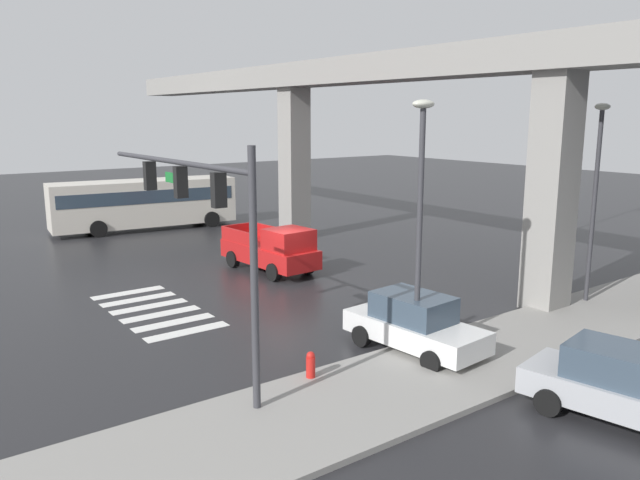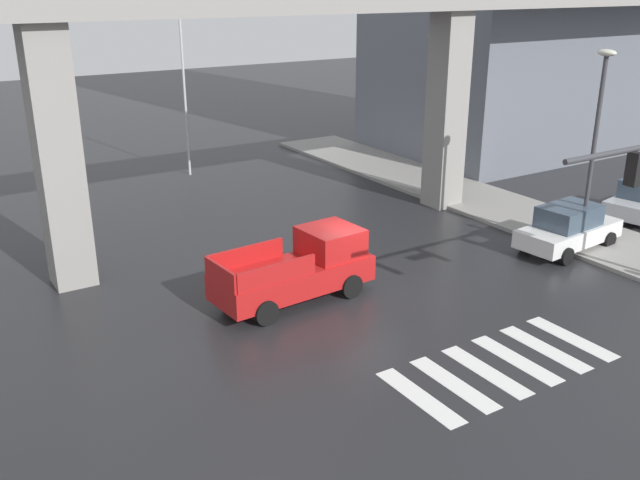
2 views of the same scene
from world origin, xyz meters
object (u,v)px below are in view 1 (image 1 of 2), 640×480
object	(u,v)px
sedan_white	(414,324)
fire_hydrant	(311,367)
traffic_signal_mast	(200,207)
street_lamp_mid_block	(596,181)
street_lamp_near_corner	(420,200)
pickup_truck	(273,250)
sedan_silver	(622,385)
flagpole	(551,129)
city_bus	(145,201)

from	to	relation	value
sedan_white	fire_hydrant	bearing A→B (deg)	-90.17
traffic_signal_mast	street_lamp_mid_block	bearing A→B (deg)	80.24
sedan_white	street_lamp_near_corner	size ratio (longest dim) A/B	0.61
traffic_signal_mast	fire_hydrant	distance (m)	5.00
street_lamp_mid_block	pickup_truck	bearing A→B (deg)	-148.21
street_lamp_near_corner	traffic_signal_mast	bearing A→B (deg)	-114.27
sedan_white	street_lamp_near_corner	bearing A→B (deg)	-38.83
sedan_silver	flagpole	world-z (taller)	flagpole
sedan_white	traffic_signal_mast	size ratio (longest dim) A/B	0.51
street_lamp_mid_block	fire_hydrant	xyz separation A→B (m)	(-0.40, -12.13, -4.13)
pickup_truck	sedan_white	world-z (taller)	pickup_truck
street_lamp_mid_block	flagpole	size ratio (longest dim) A/B	0.69
pickup_truck	sedan_silver	world-z (taller)	pickup_truck
sedan_silver	street_lamp_near_corner	bearing A→B (deg)	-168.41
street_lamp_mid_block	flagpole	xyz separation A→B (m)	(-7.99, 9.11, 1.52)
city_bus	fire_hydrant	size ratio (longest dim) A/B	12.96
city_bus	sedan_white	distance (m)	24.03
sedan_white	traffic_signal_mast	xyz separation A→B (m)	(-2.04, -5.69, 3.70)
city_bus	sedan_silver	world-z (taller)	city_bus
traffic_signal_mast	street_lamp_near_corner	world-z (taller)	street_lamp_near_corner
pickup_truck	traffic_signal_mast	world-z (taller)	traffic_signal_mast
pickup_truck	fire_hydrant	distance (m)	11.79
pickup_truck	fire_hydrant	bearing A→B (deg)	-27.21
sedan_white	street_lamp_mid_block	world-z (taller)	street_lamp_mid_block
pickup_truck	flagpole	distance (m)	16.89
fire_hydrant	flagpole	bearing A→B (deg)	109.67
city_bus	flagpole	world-z (taller)	flagpole
pickup_truck	street_lamp_mid_block	xyz separation A→B (m)	(10.88, 6.74, 3.57)
pickup_truck	street_lamp_near_corner	size ratio (longest dim) A/B	0.72
sedan_silver	fire_hydrant	world-z (taller)	sedan_silver
sedan_silver	sedan_white	xyz separation A→B (m)	(-5.80, -0.80, 0.00)
sedan_silver	sedan_white	bearing A→B (deg)	-172.18
sedan_white	pickup_truck	bearing A→B (deg)	170.92
traffic_signal_mast	fire_hydrant	xyz separation A→B (m)	(2.03, 1.98, -4.12)
street_lamp_mid_block	city_bus	bearing A→B (deg)	-163.00
city_bus	fire_hydrant	distance (m)	24.47
sedan_white	flagpole	size ratio (longest dim) A/B	0.42
street_lamp_near_corner	fire_hydrant	xyz separation A→B (m)	(-0.40, -3.40, -4.13)
sedan_silver	sedan_white	distance (m)	5.85
city_bus	flagpole	bearing A→B (deg)	45.29
fire_hydrant	city_bus	bearing A→B (deg)	168.98
street_lamp_mid_block	fire_hydrant	bearing A→B (deg)	-91.89
flagpole	pickup_truck	bearing A→B (deg)	-100.31
traffic_signal_mast	fire_hydrant	size ratio (longest dim) A/B	10.22
sedan_silver	street_lamp_near_corner	xyz separation A→B (m)	(-5.41, -1.11, 3.70)
street_lamp_near_corner	fire_hydrant	distance (m)	5.36
traffic_signal_mast	sedan_silver	bearing A→B (deg)	39.63
sedan_silver	flagpole	size ratio (longest dim) A/B	0.43
street_lamp_near_corner	street_lamp_mid_block	size ratio (longest dim) A/B	1.00
traffic_signal_mast	sedan_white	bearing A→B (deg)	70.32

